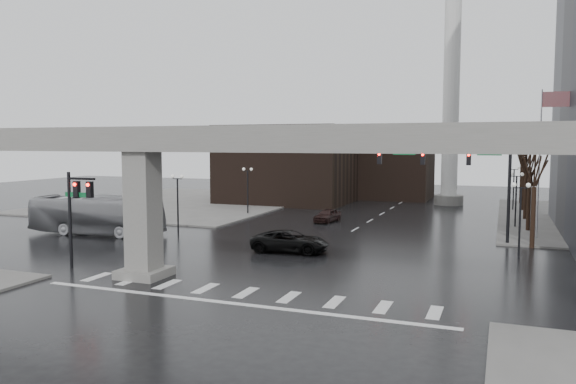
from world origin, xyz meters
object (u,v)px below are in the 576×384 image
Objects in this scene: signal_mast_arm at (458,168)px; pickup_truck at (290,241)px; far_car at (327,215)px; city_bus at (96,215)px.

pickup_truck is at bearing -140.97° from signal_mast_arm.
signal_mast_arm reaches higher than far_car.
pickup_truck is at bearing -98.03° from city_bus.
pickup_truck is 1.44× the size of far_car.
city_bus is at bearing -129.31° from far_car.
signal_mast_arm is 30.12m from city_bus.
city_bus reaches higher than pickup_truck.
far_car is at bearing -52.60° from city_bus.
signal_mast_arm reaches higher than pickup_truck.
city_bus is (-18.12, 1.24, 0.88)m from pickup_truck.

